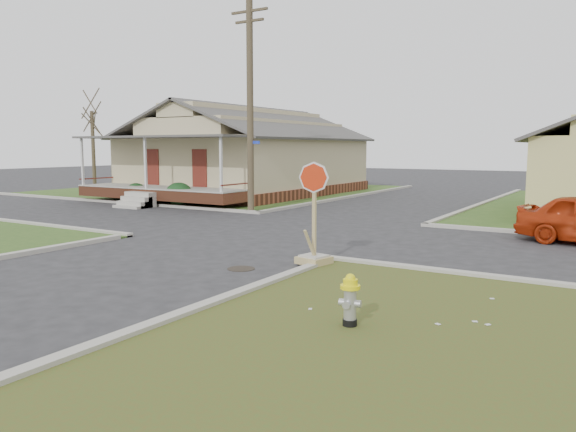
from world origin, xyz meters
The scene contains 11 objects.
ground centered at (0.00, 0.00, 0.00)m, with size 120.00×120.00×0.00m, color #262628.
verge_far_left centered at (-13.00, 18.00, 0.03)m, with size 19.00×19.00×0.05m, color #2F4D1B.
curbs centered at (0.00, 5.00, 0.00)m, with size 80.00×40.00×0.12m, color #A4A094, non-canonical shape.
manhole centered at (2.20, -0.50, 0.01)m, with size 0.64×0.64×0.01m, color black.
corner_house centered at (-10.00, 16.68, 2.28)m, with size 10.10×15.50×5.30m.
utility_pole centered at (-4.20, 8.90, 4.66)m, with size 1.80×0.28×9.00m.
tree_far_left centered at (-18.00, 12.00, 2.50)m, with size 0.22×0.22×4.90m, color #403325.
fire_hydrant centered at (6.19, -3.09, 0.50)m, with size 0.31×0.31×0.82m.
stop_sign centered at (3.45, 0.71, 0.57)m, with size 0.68×0.67×2.41m.
hedge_left centered at (-11.88, 9.58, 0.54)m, with size 1.28×1.05×0.98m, color #14391B.
hedge_right centered at (-8.53, 9.12, 0.60)m, with size 1.43×1.17×1.09m, color #14391B.
Camera 1 is at (9.80, -10.76, 2.80)m, focal length 35.00 mm.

